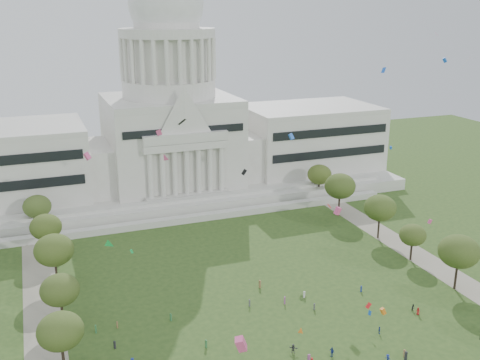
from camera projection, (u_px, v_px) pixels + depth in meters
capitol at (171, 131)px, 197.78m from camera, size 160.00×64.50×91.30m
path_left at (45, 338)px, 113.40m from camera, size 8.00×160.00×0.04m
path_right at (433, 264)px, 146.00m from camera, size 8.00×160.00×0.04m
row_tree_l_2 at (60, 331)px, 100.56m from camera, size 8.42×8.42×11.97m
row_tree_r_2 at (459, 251)px, 130.63m from camera, size 9.55×9.55×13.58m
row_tree_l_3 at (60, 290)px, 115.81m from camera, size 8.12×8.12×11.55m
row_tree_r_3 at (413, 235)px, 146.70m from camera, size 7.01×7.01×9.98m
row_tree_l_4 at (54, 250)px, 131.99m from camera, size 9.29×9.29×13.21m
row_tree_r_4 at (380, 208)px, 160.06m from camera, size 9.19×9.19×13.06m
row_tree_l_5 at (46, 227)px, 148.49m from camera, size 8.33×8.33×11.85m
row_tree_r_5 at (340, 186)px, 177.44m from camera, size 9.82×9.82×13.96m
row_tree_l_6 at (37, 207)px, 164.17m from camera, size 8.19×8.19×11.64m
row_tree_r_6 at (319, 175)px, 194.72m from camera, size 8.42×8.42×11.97m
person_0 at (418, 311)px, 121.99m from camera, size 0.88×0.98×1.69m
person_2 at (413, 307)px, 123.53m from camera, size 0.92×0.74×1.64m
person_3 at (388, 359)px, 105.45m from camera, size 0.98×1.30×1.81m
person_4 at (332, 352)px, 107.34m from camera, size 1.05×1.33×2.00m
person_5 at (293, 349)px, 108.45m from camera, size 1.81×1.64×1.90m
person_9 at (404, 353)px, 107.28m from camera, size 1.12×1.04×1.57m
person_10 at (379, 330)px, 114.90m from camera, size 0.83×1.06×1.59m
distant_crowd at (228, 344)px, 110.09m from camera, size 62.53×41.25×1.95m
kite_swarm at (310, 204)px, 102.63m from camera, size 77.21×99.64×65.08m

